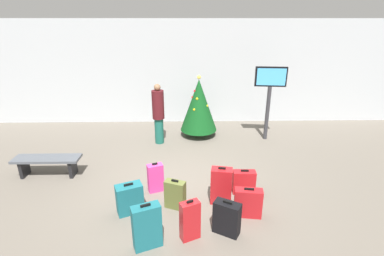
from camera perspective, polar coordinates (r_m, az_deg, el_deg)
The scene contains 15 objects.
ground_plane at distance 6.58m, azimuth -2.65°, elevation -11.56°, with size 16.00×16.00×0.00m, color #665E54.
back_wall at distance 10.18m, azimuth -2.26°, elevation 11.08°, with size 16.00×0.20×3.59m, color #B7BCC1.
holiday_tree at distance 8.92m, azimuth 1.37°, elevation 4.65°, with size 1.16×1.16×1.97m.
flight_info_kiosk at distance 8.83m, azimuth 15.38°, elevation 7.51°, with size 0.93×0.19×2.27m.
waiting_bench at distance 7.62m, azimuth -27.10°, elevation -6.11°, with size 1.54×0.44×0.48m.
traveller_0 at distance 8.44m, azimuth -6.79°, elevation 3.07°, with size 0.43×0.43×1.83m.
suitcase_0 at distance 6.32m, azimuth 10.41°, elevation -10.64°, with size 0.49×0.22×0.56m.
suitcase_1 at distance 5.77m, azimuth -12.44°, elevation -13.72°, with size 0.57×0.45×0.63m.
suitcase_2 at distance 5.20m, azimuth 7.03°, elevation -17.55°, with size 0.51×0.42×0.65m.
suitcase_3 at distance 5.76m, azimuth -3.41°, elevation -13.23°, with size 0.44×0.33×0.63m.
suitcase_4 at distance 6.29m, azimuth -7.36°, elevation -9.91°, with size 0.37×0.28×0.68m.
suitcase_5 at distance 5.02m, azimuth -0.41°, elevation -18.12°, with size 0.37×0.29×0.76m.
suitcase_6 at distance 5.88m, azimuth 5.91°, elevation -11.52°, with size 0.46×0.31×0.81m.
suitcase_7 at distance 5.65m, azimuth 11.22°, elevation -14.55°, with size 0.54×0.27×0.61m.
suitcase_8 at distance 4.91m, azimuth -9.07°, elevation -19.03°, with size 0.51×0.36×0.83m.
Camera 1 is at (0.18, -5.55, 3.53)m, focal length 26.48 mm.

